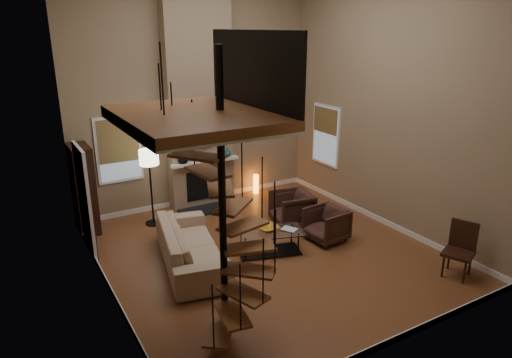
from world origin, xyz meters
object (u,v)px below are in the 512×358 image
armchair_far (329,224)px  accent_lamp (256,184)px  floor_lamp (149,163)px  hutch (83,189)px  sofa (190,245)px  coffee_table (269,239)px  side_chair (460,247)px  armchair_near (295,208)px

armchair_far → accent_lamp: armchair_far is taller
floor_lamp → accent_lamp: 3.26m
hutch → accent_lamp: (4.33, 0.18, -0.70)m
hutch → accent_lamp: bearing=2.4°
sofa → floor_lamp: (-0.00, 2.14, 1.02)m
sofa → floor_lamp: floor_lamp is taller
accent_lamp → hutch: bearing=-177.6°
floor_lamp → coffee_table: bearing=-58.7°
armchair_far → side_chair: size_ratio=0.75×
floor_lamp → side_chair: (3.98, -4.88, -0.89)m
coffee_table → floor_lamp: bearing=121.3°
coffee_table → armchair_far: bearing=-4.9°
hutch → side_chair: bearing=-44.7°
hutch → floor_lamp: (1.34, -0.39, 0.46)m
accent_lamp → sofa: bearing=-137.8°
hutch → sofa: size_ratio=0.75×
sofa → armchair_far: bearing=-87.3°
coffee_table → side_chair: 3.45m
hutch → side_chair: hutch is taller
sofa → armchair_near: sofa is taller
sofa → side_chair: (3.98, -2.74, 0.13)m
armchair_near → accent_lamp: (0.24, 2.14, -0.10)m
sofa → hutch: bearing=39.9°
hutch → sofa: bearing=-62.1°
armchair_far → hutch: bearing=-130.0°
armchair_near → floor_lamp: floor_lamp is taller
armchair_far → floor_lamp: floor_lamp is taller
armchair_near → accent_lamp: bearing=-176.4°
sofa → coffee_table: bearing=-91.2°
floor_lamp → accent_lamp: floor_lamp is taller
armchair_near → sofa: bearing=-68.4°
floor_lamp → accent_lamp: bearing=10.8°
hutch → armchair_far: (4.22, -3.00, -0.60)m
armchair_far → floor_lamp: (-2.88, 2.61, 1.06)m
sofa → coffee_table: size_ratio=1.74×
hutch → coffee_table: bearing=-45.3°
coffee_table → accent_lamp: bearing=64.2°
armchair_near → side_chair: bearing=30.2°
armchair_near → accent_lamp: 2.16m
armchair_near → armchair_far: (0.12, -1.04, 0.00)m
floor_lamp → accent_lamp: (2.99, 0.57, -1.16)m
armchair_far → coffee_table: armchair_far is taller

